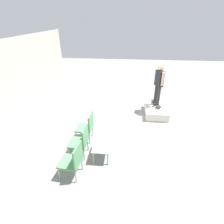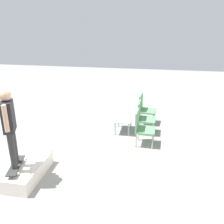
{
  "view_description": "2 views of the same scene",
  "coord_description": "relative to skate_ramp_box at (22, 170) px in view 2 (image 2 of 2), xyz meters",
  "views": [
    {
      "loc": [
        -5.57,
        0.05,
        3.7
      ],
      "look_at": [
        -0.71,
        0.53,
        1.01
      ],
      "focal_mm": 28.0,
      "sensor_mm": 36.0,
      "label": 1
    },
    {
      "loc": [
        5.45,
        1.62,
        3.32
      ],
      "look_at": [
        -0.64,
        0.54,
        0.99
      ],
      "focal_mm": 40.0,
      "sensor_mm": 36.0,
      "label": 2
    }
  ],
  "objects": [
    {
      "name": "ground_plane",
      "position": [
        -1.14,
        1.17,
        -0.16
      ],
      "size": [
        24.0,
        24.0,
        0.0
      ],
      "primitive_type": "plane",
      "color": "gray"
    },
    {
      "name": "skate_ramp_box",
      "position": [
        0.0,
        0.0,
        0.0
      ],
      "size": [
        1.35,
        0.9,
        0.35
      ],
      "color": "silver",
      "rests_on": "ground_plane"
    },
    {
      "name": "skateboard_on_ramp",
      "position": [
        0.19,
        -0.0,
        0.24
      ],
      "size": [
        0.83,
        0.39,
        0.07
      ],
      "rotation": [
        0.0,
        0.0,
        0.25
      ],
      "color": "#2D2D2D",
      "rests_on": "skate_ramp_box"
    },
    {
      "name": "person_skater",
      "position": [
        0.19,
        -0.0,
        1.22
      ],
      "size": [
        0.53,
        0.33,
        1.65
      ],
      "rotation": [
        0.0,
        0.0,
        0.39
      ],
      "color": "#2D2D2D",
      "rests_on": "skateboard_on_ramp"
    },
    {
      "name": "coffee_table",
      "position": [
        -2.77,
        1.9,
        0.21
      ],
      "size": [
        0.76,
        0.51,
        0.43
      ],
      "color": "#9E9EA3",
      "rests_on": "ground_plane"
    },
    {
      "name": "patio_chair_left",
      "position": [
        -3.56,
        2.51,
        0.38
      ],
      "size": [
        0.57,
        0.57,
        0.99
      ],
      "rotation": [
        0.0,
        0.0,
        3.03
      ],
      "color": "#99999E",
      "rests_on": "ground_plane"
    },
    {
      "name": "patio_chair_center",
      "position": [
        -2.78,
        2.51,
        0.38
      ],
      "size": [
        0.54,
        0.54,
        0.99
      ],
      "rotation": [
        0.0,
        0.0,
        3.1
      ],
      "color": "#99999E",
      "rests_on": "ground_plane"
    },
    {
      "name": "patio_chair_right",
      "position": [
        -2.0,
        2.51,
        0.38
      ],
      "size": [
        0.55,
        0.55,
        0.99
      ],
      "rotation": [
        0.0,
        0.0,
        3.09
      ],
      "color": "#99999E",
      "rests_on": "ground_plane"
    }
  ]
}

